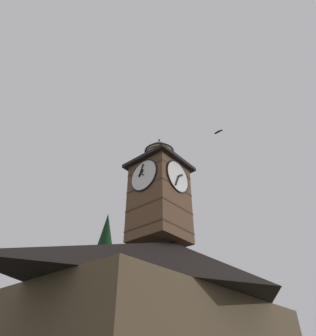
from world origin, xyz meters
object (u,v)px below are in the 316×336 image
object	(u,v)px
clock_tower	(159,193)
building_main	(174,311)
flying_bird_high	(218,132)
pine_tree_behind	(98,310)
moon	(100,262)

from	to	relation	value
clock_tower	building_main	bearing A→B (deg)	112.09
clock_tower	flying_bird_high	distance (m)	8.11
pine_tree_behind	moon	xyz separation A→B (m)	(-16.33, -21.07, 11.16)
moon	flying_bird_high	bearing A→B (deg)	65.87
building_main	clock_tower	size ratio (longest dim) A/B	1.92
pine_tree_behind	moon	bearing A→B (deg)	-127.78
building_main	moon	distance (m)	36.74
clock_tower	moon	distance (m)	34.47
clock_tower	pine_tree_behind	size ratio (longest dim) A/B	0.65
flying_bird_high	building_main	bearing A→B (deg)	-36.28
clock_tower	pine_tree_behind	xyz separation A→B (m)	(-1.93, -7.80, -6.59)
building_main	clock_tower	distance (m)	7.65
pine_tree_behind	flying_bird_high	world-z (taller)	flying_bird_high
moon	flying_bird_high	xyz separation A→B (m)	(14.44, 32.23, 1.75)
flying_bird_high	moon	bearing A→B (deg)	-114.13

